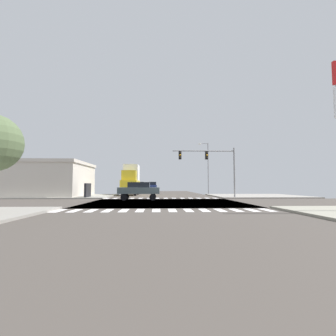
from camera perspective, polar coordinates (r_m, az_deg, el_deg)
The scene contains 12 objects.
ground at distance 23.16m, azimuth -0.64°, elevation -7.85°, with size 90.00×90.00×0.05m.
sidewalk_corner_ne at distance 37.67m, azimuth 19.13°, elevation -5.97°, with size 12.00×12.00×0.14m.
sidewalk_corner_nw at distance 37.24m, azimuth -21.71°, elevation -5.94°, with size 12.00×12.00×0.14m.
crosswalk_near at distance 15.87m, azimuth -0.84°, elevation -9.56°, with size 13.50×2.00×0.01m.
crosswalk_far at distance 30.43m, azimuth -1.48°, elevation -6.85°, with size 13.50×2.00×0.01m.
traffic_signal_mast at distance 31.20m, azimuth 9.40°, elevation 1.71°, with size 7.68×0.55×6.16m.
street_lamp at distance 43.82m, azimuth 8.79°, elevation 0.94°, with size 1.78×0.32×8.86m.
bank_building at distance 38.65m, azimuth -26.84°, elevation -2.31°, with size 13.86×10.62×4.71m.
suv_nearside_1 at distance 60.53m, azimuth -3.49°, elevation -4.07°, with size 1.96×4.60×2.34m.
pickup_crossing_1 at distance 61.62m, azimuth -6.27°, elevation -4.14°, with size 2.00×5.10×2.35m.
box_truck_queued_1 at distance 40.54m, azimuth -8.38°, elevation -2.46°, with size 2.40×7.20×4.85m.
sedan_leading_1 at distance 26.67m, azimuth -6.59°, elevation -4.85°, with size 4.30×1.80×1.88m.
Camera 1 is at (-0.62, -23.09, 1.57)m, focal length 26.93 mm.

